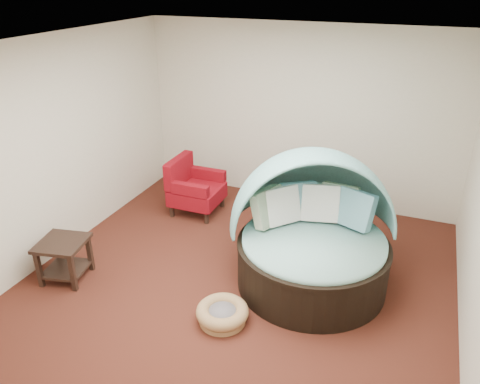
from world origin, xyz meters
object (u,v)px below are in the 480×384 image
at_px(red_armchair, 194,188).
at_px(canopy_daybed, 313,225).
at_px(side_table, 64,255).
at_px(pet_basket, 222,313).

bearing_deg(red_armchair, canopy_daybed, -27.15).
distance_m(canopy_daybed, red_armchair, 2.42).
distance_m(red_armchair, side_table, 2.28).
distance_m(canopy_daybed, side_table, 3.03).
distance_m(pet_basket, red_armchair, 2.66).
height_order(pet_basket, red_armchair, red_armchair).
relative_size(canopy_daybed, side_table, 3.70).
xyz_separation_m(pet_basket, red_armchair, (-1.46, 2.20, 0.30)).
height_order(red_armchair, side_table, red_armchair).
bearing_deg(red_armchair, pet_basket, -56.77).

